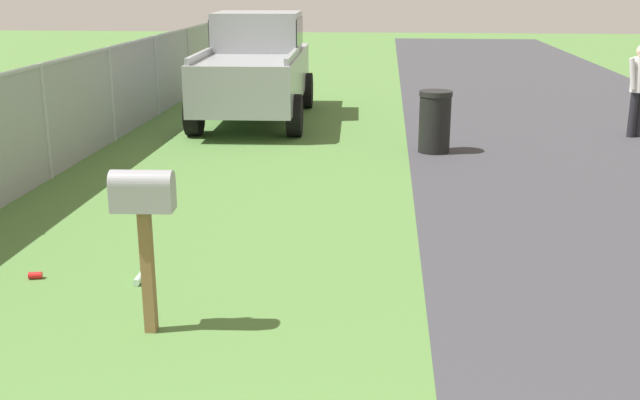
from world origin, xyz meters
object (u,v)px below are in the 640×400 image
mailbox (143,204)px  pedestrian (639,84)px  trash_bin (435,122)px  pickup_truck (256,64)px

mailbox → pedestrian: size_ratio=0.82×
trash_bin → pickup_truck: bearing=50.3°
trash_bin → pedestrian: (1.57, -3.65, 0.43)m
mailbox → trash_bin: (6.83, -2.64, -0.56)m
mailbox → pedestrian: 10.50m
pickup_truck → pedestrian: bearing=-102.1°
pickup_truck → pedestrian: size_ratio=2.99×
pedestrian → trash_bin: bearing=-100.3°
pickup_truck → pedestrian: 7.15m
trash_bin → pedestrian: bearing=-66.6°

